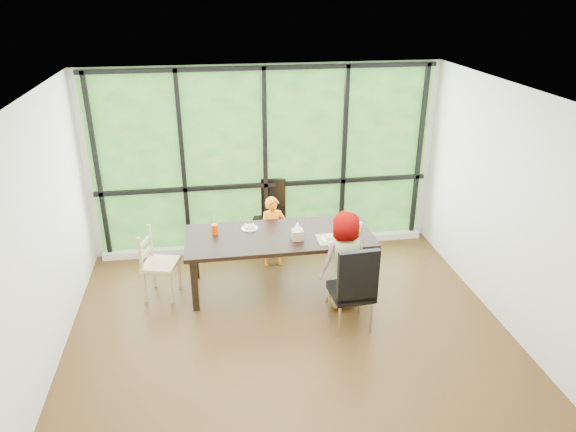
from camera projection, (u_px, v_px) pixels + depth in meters
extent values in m
plane|color=black|center=(290.00, 333.00, 6.02)|extent=(5.00, 5.00, 0.00)
plane|color=silver|center=(265.00, 161.00, 7.50)|extent=(5.00, 0.00, 5.00)
cube|color=#24521C|center=(265.00, 161.00, 7.48)|extent=(4.80, 0.02, 2.65)
cube|color=silver|center=(267.00, 244.00, 7.94)|extent=(4.80, 0.12, 0.10)
cube|color=black|center=(279.00, 261.00, 6.81)|extent=(2.41, 1.09, 0.75)
cube|color=black|center=(268.00, 218.00, 7.64)|extent=(0.58, 0.58, 1.08)
cube|color=black|center=(351.00, 286.00, 5.94)|extent=(0.49, 0.49, 1.08)
cube|color=tan|center=(160.00, 264.00, 6.58)|extent=(0.49, 0.51, 0.90)
imported|color=orange|center=(273.00, 232.00, 7.28)|extent=(0.39, 0.27, 1.02)
imported|color=slate|center=(343.00, 260.00, 6.31)|extent=(0.69, 0.54, 1.24)
cube|color=tan|center=(335.00, 239.00, 6.54)|extent=(0.43, 0.32, 0.01)
cylinder|color=white|center=(250.00, 228.00, 6.82)|extent=(0.21, 0.21, 0.01)
cylinder|color=white|center=(330.00, 239.00, 6.54)|extent=(0.23, 0.23, 0.01)
cylinder|color=#DD4501|center=(215.00, 229.00, 6.65)|extent=(0.08, 0.08, 0.13)
cylinder|color=green|center=(357.00, 234.00, 6.53)|extent=(0.08, 0.08, 0.12)
cylinder|color=white|center=(359.00, 225.00, 6.83)|extent=(0.08, 0.08, 0.08)
cube|color=tan|center=(297.00, 235.00, 6.52)|extent=(0.14, 0.14, 0.12)
cylinder|color=white|center=(214.00, 222.00, 6.61)|extent=(0.01, 0.04, 0.20)
cylinder|color=pink|center=(358.00, 227.00, 6.49)|extent=(0.01, 0.04, 0.20)
cone|color=white|center=(298.00, 226.00, 6.47)|extent=(0.12, 0.12, 0.11)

